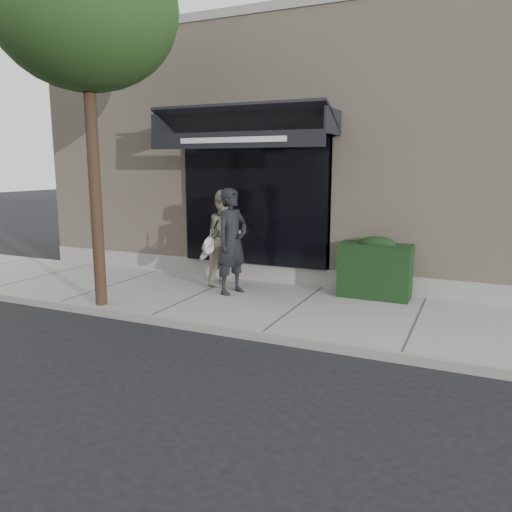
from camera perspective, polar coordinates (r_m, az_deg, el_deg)
The scene contains 8 objects.
ground at distance 8.81m, azimuth 4.67°, elevation -6.50°, with size 80.00×80.00×0.00m, color black.
sidewalk at distance 8.79m, azimuth 4.67°, elevation -6.12°, with size 20.00×3.00×0.12m, color #969690.
curb at distance 7.42m, azimuth 0.57°, elevation -9.15°, with size 20.00×0.10×0.14m, color gray.
building_facade at distance 13.22m, azimuth 12.23°, elevation 10.92°, with size 14.30×8.04×5.64m.
hedge at distance 9.55m, azimuth 13.51°, elevation -1.36°, with size 1.30×0.70×1.14m.
street_tree at distance 9.30m, azimuth -18.97°, elevation 24.98°, with size 3.00×3.00×6.28m.
pedestrian_front at distance 9.46m, azimuth -2.76°, elevation 1.68°, with size 0.84×0.90×2.01m.
pedestrian_back at distance 10.17m, azimuth -3.38°, elevation 2.09°, with size 0.82×1.01×1.94m.
Camera 1 is at (2.82, -7.95, 2.54)m, focal length 35.00 mm.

